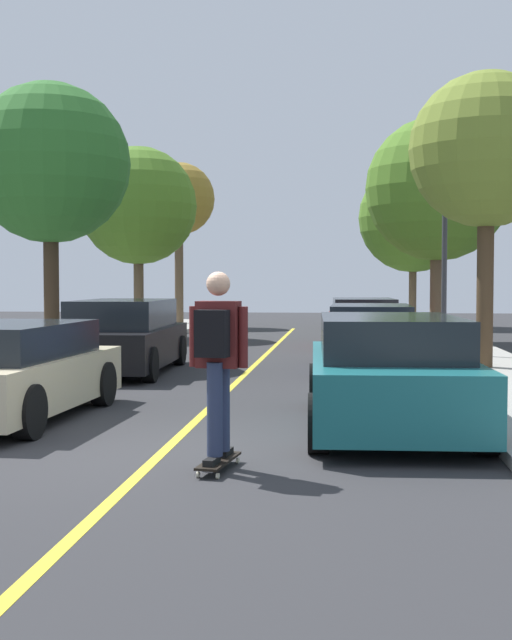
{
  "coord_description": "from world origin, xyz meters",
  "views": [
    {
      "loc": [
        1.9,
        -8.69,
        1.81
      ],
      "look_at": [
        0.21,
        7.55,
        1.06
      ],
      "focal_mm": 47.41,
      "sensor_mm": 36.0,
      "label": 1
    }
  ],
  "objects": [
    {
      "name": "ground",
      "position": [
        0.0,
        0.0,
        0.0
      ],
      "size": [
        80.0,
        80.0,
        0.0
      ],
      "primitive_type": "plane",
      "color": "#2D2D30"
    },
    {
      "name": "center_line",
      "position": [
        0.0,
        4.0,
        0.0
      ],
      "size": [
        0.12,
        39.2,
        0.01
      ],
      "primitive_type": "cube",
      "color": "gold",
      "rests_on": "ground"
    },
    {
      "name": "parked_car_left_nearest",
      "position": [
        -2.45,
        1.91,
        0.64
      ],
      "size": [
        1.99,
        4.13,
        1.26
      ],
      "color": "#BCAD89",
      "rests_on": "ground"
    },
    {
      "name": "parked_car_left_near",
      "position": [
        -2.45,
        7.65,
        0.71
      ],
      "size": [
        2.05,
        4.61,
        1.44
      ],
      "color": "black",
      "rests_on": "ground"
    },
    {
      "name": "parked_car_right_nearest",
      "position": [
        2.45,
        1.74,
        0.69
      ],
      "size": [
        2.09,
        4.65,
        1.39
      ],
      "color": "#196066",
      "rests_on": "ground"
    },
    {
      "name": "parked_car_right_near",
      "position": [
        2.45,
        8.57,
        0.66
      ],
      "size": [
        1.94,
        4.49,
        1.34
      ],
      "color": "navy",
      "rests_on": "ground"
    },
    {
      "name": "parked_car_right_far",
      "position": [
        2.45,
        14.86,
        0.68
      ],
      "size": [
        2.07,
        4.57,
        1.34
      ],
      "color": "maroon",
      "rests_on": "ground"
    },
    {
      "name": "street_tree_left_nearest",
      "position": [
        -4.64,
        9.71,
        4.43
      ],
      "size": [
        3.58,
        3.58,
        6.1
      ],
      "color": "#3D2D1E",
      "rests_on": "sidewalk_left"
    },
    {
      "name": "street_tree_left_near",
      "position": [
        -4.64,
        17.85,
        4.21
      ],
      "size": [
        3.76,
        3.76,
        5.97
      ],
      "color": "brown",
      "rests_on": "sidewalk_left"
    },
    {
      "name": "street_tree_left_far",
      "position": [
        -4.64,
        24.55,
        5.04
      ],
      "size": [
        2.88,
        2.88,
        6.4
      ],
      "color": "brown",
      "rests_on": "sidewalk_left"
    },
    {
      "name": "street_tree_right_nearest",
      "position": [
        4.64,
        8.09,
        4.32
      ],
      "size": [
        2.99,
        2.99,
        5.7
      ],
      "color": "#4C3823",
      "rests_on": "sidewalk_right"
    },
    {
      "name": "street_tree_right_near",
      "position": [
        4.64,
        16.53,
        4.5
      ],
      "size": [
        4.22,
        4.22,
        6.49
      ],
      "color": "brown",
      "rests_on": "sidewalk_right"
    },
    {
      "name": "street_tree_right_far",
      "position": [
        4.64,
        25.3,
        4.31
      ],
      "size": [
        4.31,
        4.31,
        6.33
      ],
      "color": "brown",
      "rests_on": "sidewalk_right"
    },
    {
      "name": "streetlamp",
      "position": [
        4.2,
        11.05,
        3.29
      ],
      "size": [
        0.36,
        0.24,
        5.51
      ],
      "color": "#38383D",
      "rests_on": "sidewalk_right"
    },
    {
      "name": "skateboard",
      "position": [
        0.71,
        -0.76,
        0.09
      ],
      "size": [
        0.34,
        0.86,
        0.1
      ],
      "color": "black",
      "rests_on": "ground"
    },
    {
      "name": "skateboarder",
      "position": [
        0.71,
        -0.79,
        1.13
      ],
      "size": [
        0.59,
        0.71,
        1.8
      ],
      "color": "black",
      "rests_on": "skateboard"
    }
  ]
}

